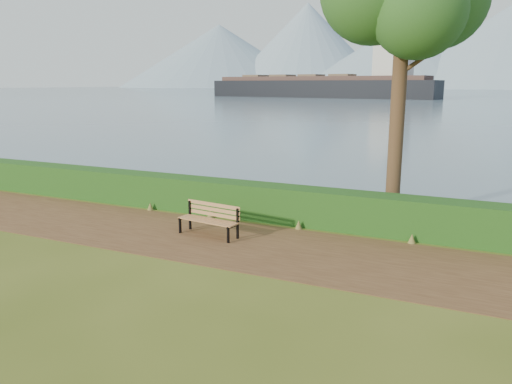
% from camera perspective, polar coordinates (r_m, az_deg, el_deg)
% --- Properties ---
extents(ground, '(140.00, 140.00, 0.00)m').
position_cam_1_polar(ground, '(12.20, -5.57, -5.84)').
color(ground, '#475518').
rests_on(ground, ground).
extents(path, '(40.00, 3.40, 0.01)m').
position_cam_1_polar(path, '(12.44, -4.88, -5.43)').
color(path, '#50311B').
rests_on(path, ground).
extents(hedge, '(32.00, 0.85, 1.00)m').
position_cam_1_polar(hedge, '(14.28, -0.35, -0.99)').
color(hedge, '#173E11').
rests_on(hedge, ground).
extents(water, '(700.00, 510.00, 0.00)m').
position_cam_1_polar(water, '(270.07, 23.98, 10.50)').
color(water, '#495F76').
rests_on(water, ground).
extents(mountains, '(585.00, 190.00, 70.00)m').
position_cam_1_polar(mountains, '(416.98, 23.50, 14.65)').
color(mountains, '#778F9F').
rests_on(mountains, ground).
extents(bench, '(1.68, 0.70, 0.82)m').
position_cam_1_polar(bench, '(12.68, -5.26, -2.90)').
color(bench, black).
rests_on(bench, ground).
extents(cargo_ship, '(63.13, 18.49, 18.93)m').
position_cam_1_polar(cargo_ship, '(135.80, 8.01, 11.82)').
color(cargo_ship, black).
rests_on(cargo_ship, ground).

